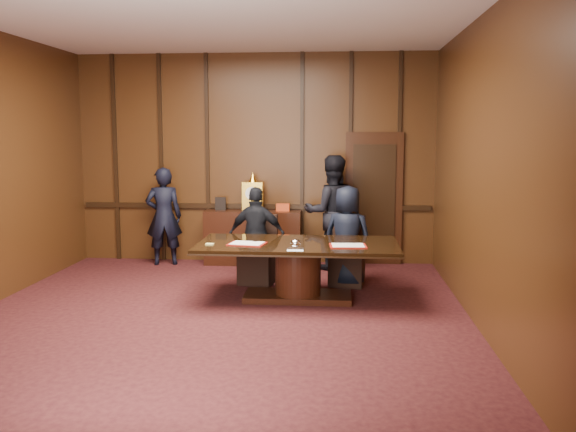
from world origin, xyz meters
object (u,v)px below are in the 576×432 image
object	(u,v)px
conference_table	(298,262)
signatory_left	(257,236)
witness_right	(331,212)
witness_left	(164,216)
sideboard	(253,235)
signatory_right	(347,236)

from	to	relation	value
conference_table	signatory_left	xyz separation A→B (m)	(-0.65, 0.80, 0.20)
witness_right	witness_left	bearing A→B (deg)	-12.63
sideboard	witness_left	bearing A→B (deg)	-173.81
signatory_right	witness_left	world-z (taller)	witness_left
signatory_left	sideboard	bearing A→B (deg)	-76.79
sideboard	signatory_right	distance (m)	2.07
sideboard	witness_right	world-z (taller)	witness_right
signatory_left	witness_right	world-z (taller)	witness_right
witness_left	signatory_left	bearing A→B (deg)	132.19
conference_table	witness_left	distance (m)	3.12
sideboard	conference_table	bearing A→B (deg)	-67.40
signatory_right	witness_left	size ratio (longest dim) A/B	0.89
witness_left	witness_right	distance (m)	2.78
signatory_right	witness_right	world-z (taller)	witness_right
sideboard	conference_table	xyz separation A→B (m)	(0.90, -2.16, 0.02)
sideboard	signatory_right	size ratio (longest dim) A/B	1.11
signatory_right	sideboard	bearing A→B (deg)	-23.10
conference_table	signatory_right	size ratio (longest dim) A/B	1.81
signatory_right	witness_right	size ratio (longest dim) A/B	0.79
signatory_left	signatory_right	world-z (taller)	signatory_right
sideboard	signatory_right	world-z (taller)	sideboard
sideboard	witness_left	size ratio (longest dim) A/B	0.98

